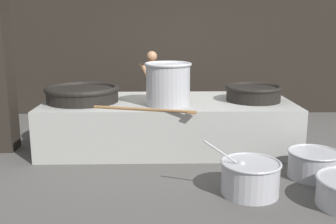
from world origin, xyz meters
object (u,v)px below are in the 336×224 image
Objects in this scene: prep_bowl_vegetables at (250,176)px; prep_bowl_meat at (314,163)px; cook at (152,86)px; giant_wok_far at (253,93)px; giant_wok_near at (83,93)px; stock_pot at (168,83)px.

prep_bowl_meat is at bearing 27.36° from prep_bowl_vegetables.
prep_bowl_vegetables is 1.36× the size of prep_bowl_meat.
prep_bowl_vegetables is at bearing 103.09° from cook.
giant_wok_far is at bearing 76.50° from prep_bowl_vegetables.
cook reaches higher than prep_bowl_vegetables.
giant_wok_far is at bearing 0.16° from giant_wok_near.
stock_pot is 0.48× the size of cook.
giant_wok_near is at bearing 141.28° from prep_bowl_vegetables.
cook reaches higher than giant_wok_near.
prep_bowl_vegetables is (0.94, -1.53, -0.88)m from stock_pot.
cook reaches higher than prep_bowl_meat.
giant_wok_near reaches higher than prep_bowl_meat.
prep_bowl_meat is (0.51, -1.35, -0.71)m from giant_wok_far.
cook is (-1.66, 1.39, -0.11)m from giant_wok_far.
giant_wok_near is at bearing 157.51° from prep_bowl_meat.
giant_wok_near is 1.72× the size of prep_bowl_meat.
giant_wok_far is 2.17m from cook.
giant_wok_near is at bearing 167.34° from stock_pot.
giant_wok_far reaches higher than prep_bowl_vegetables.
stock_pot is 1.04× the size of prep_bowl_meat.
stock_pot reaches higher than giant_wok_near.
cook is at bearing 128.37° from prep_bowl_meat.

